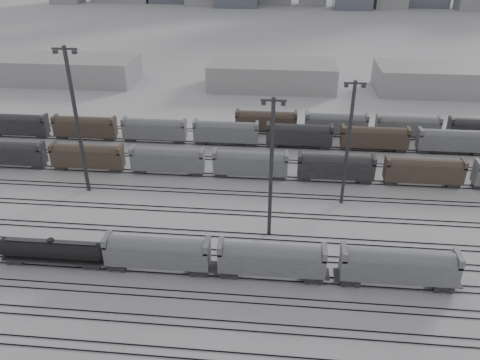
# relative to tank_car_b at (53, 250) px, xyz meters

# --- Properties ---
(ground) EXTENTS (900.00, 900.00, 0.00)m
(ground) POSITION_rel_tank_car_b_xyz_m (19.13, -1.00, -2.47)
(ground) COLOR silver
(ground) RESTS_ON ground
(tracks) EXTENTS (220.00, 71.50, 0.16)m
(tracks) POSITION_rel_tank_car_b_xyz_m (19.13, 16.50, -2.39)
(tracks) COLOR black
(tracks) RESTS_ON ground
(tank_car_b) EXTENTS (17.25, 2.88, 4.26)m
(tank_car_b) POSITION_rel_tank_car_b_xyz_m (0.00, 0.00, 0.00)
(tank_car_b) COLOR black
(tank_car_b) RESTS_ON ground
(hopper_car_a) EXTENTS (15.40, 3.06, 5.51)m
(hopper_car_a) POSITION_rel_tank_car_b_xyz_m (15.99, -0.00, 0.94)
(hopper_car_a) COLOR black
(hopper_car_a) RESTS_ON ground
(hopper_car_b) EXTENTS (15.28, 3.04, 5.46)m
(hopper_car_b) POSITION_rel_tank_car_b_xyz_m (32.58, 0.00, 0.91)
(hopper_car_b) COLOR black
(hopper_car_b) RESTS_ON ground
(hopper_car_c) EXTENTS (16.06, 3.19, 5.74)m
(hopper_car_c) POSITION_rel_tank_car_b_xyz_m (50.19, -0.00, 1.08)
(hopper_car_c) COLOR black
(hopper_car_c) RESTS_ON ground
(light_mast_b) EXTENTS (4.42, 0.71, 27.65)m
(light_mast_b) POSITION_rel_tank_car_b_xyz_m (-3.70, 22.52, 12.20)
(light_mast_b) COLOR #323235
(light_mast_b) RESTS_ON ground
(light_mast_c) EXTENTS (3.76, 0.60, 23.50)m
(light_mast_c) POSITION_rel_tank_car_b_xyz_m (31.81, 11.12, 10.00)
(light_mast_c) COLOR #323235
(light_mast_c) RESTS_ON ground
(light_mast_d) EXTENTS (3.69, 0.59, 23.07)m
(light_mast_d) POSITION_rel_tank_car_b_xyz_m (44.71, 22.46, 9.77)
(light_mast_d) COLOR #323235
(light_mast_d) RESTS_ON ground
(bg_string_near) EXTENTS (151.00, 3.00, 5.60)m
(bg_string_near) POSITION_rel_tank_car_b_xyz_m (27.13, 31.00, 0.33)
(bg_string_near) COLOR slate
(bg_string_near) RESTS_ON ground
(bg_string_mid) EXTENTS (151.00, 3.00, 5.60)m
(bg_string_mid) POSITION_rel_tank_car_b_xyz_m (37.13, 47.00, 0.33)
(bg_string_mid) COLOR black
(bg_string_mid) RESTS_ON ground
(bg_string_far) EXTENTS (66.00, 3.00, 5.60)m
(bg_string_far) POSITION_rel_tank_car_b_xyz_m (54.63, 55.00, 0.33)
(bg_string_far) COLOR #4D3A30
(bg_string_far) RESTS_ON ground
(warehouse_left) EXTENTS (50.00, 18.00, 8.00)m
(warehouse_left) POSITION_rel_tank_car_b_xyz_m (-40.87, 94.00, 1.53)
(warehouse_left) COLOR gray
(warehouse_left) RESTS_ON ground
(warehouse_mid) EXTENTS (40.00, 18.00, 8.00)m
(warehouse_mid) POSITION_rel_tank_car_b_xyz_m (29.13, 94.00, 1.53)
(warehouse_mid) COLOR gray
(warehouse_mid) RESTS_ON ground
(warehouse_right) EXTENTS (35.00, 18.00, 8.00)m
(warehouse_right) POSITION_rel_tank_car_b_xyz_m (79.13, 94.00, 1.53)
(warehouse_right) COLOR gray
(warehouse_right) RESTS_ON ground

